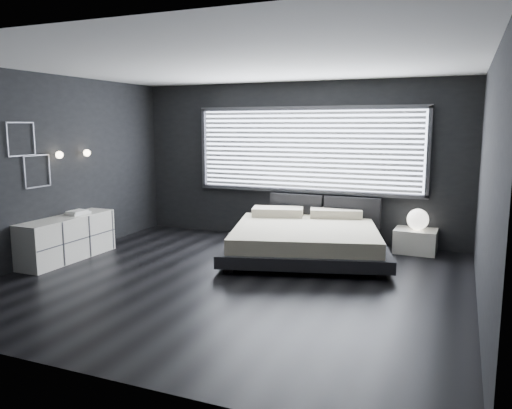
% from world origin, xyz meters
% --- Properties ---
extents(room, '(6.04, 6.00, 2.80)m').
position_xyz_m(room, '(0.00, 0.00, 1.40)').
color(room, black).
rests_on(room, ground).
extents(window, '(4.14, 0.09, 1.52)m').
position_xyz_m(window, '(0.20, 2.70, 1.61)').
color(window, white).
rests_on(window, ground).
extents(headboard, '(1.96, 0.16, 0.52)m').
position_xyz_m(headboard, '(0.54, 2.64, 0.57)').
color(headboard, black).
rests_on(headboard, ground).
extents(sconce_near, '(0.18, 0.11, 0.11)m').
position_xyz_m(sconce_near, '(-2.88, 0.05, 1.60)').
color(sconce_near, silver).
rests_on(sconce_near, ground).
extents(sconce_far, '(0.18, 0.11, 0.11)m').
position_xyz_m(sconce_far, '(-2.88, 0.65, 1.60)').
color(sconce_far, silver).
rests_on(sconce_far, ground).
extents(wall_art_upper, '(0.01, 0.48, 0.48)m').
position_xyz_m(wall_art_upper, '(-2.98, -0.55, 1.85)').
color(wall_art_upper, '#47474C').
rests_on(wall_art_upper, ground).
extents(wall_art_lower, '(0.01, 0.48, 0.48)m').
position_xyz_m(wall_art_lower, '(-2.98, -0.30, 1.38)').
color(wall_art_lower, '#47474C').
rests_on(wall_art_lower, ground).
extents(bed, '(2.97, 2.89, 0.63)m').
position_xyz_m(bed, '(0.53, 1.59, 0.29)').
color(bed, black).
rests_on(bed, ground).
extents(nightstand, '(0.67, 0.56, 0.38)m').
position_xyz_m(nightstand, '(2.12, 2.50, 0.19)').
color(nightstand, white).
rests_on(nightstand, ground).
extents(orb_lamp, '(0.34, 0.34, 0.34)m').
position_xyz_m(orb_lamp, '(2.14, 2.47, 0.55)').
color(orb_lamp, white).
rests_on(orb_lamp, nightstand).
extents(dresser, '(0.47, 1.66, 0.67)m').
position_xyz_m(dresser, '(-2.77, 0.00, 0.33)').
color(dresser, white).
rests_on(dresser, ground).
extents(book_stack, '(0.29, 0.36, 0.07)m').
position_xyz_m(book_stack, '(-2.76, 0.23, 0.70)').
color(book_stack, white).
rests_on(book_stack, dresser).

